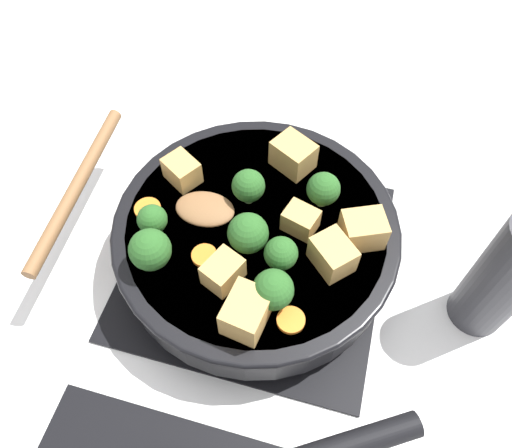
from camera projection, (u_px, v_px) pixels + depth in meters
The scene contains 22 objects.
ground_plane at pixel (256, 260), 0.63m from camera, with size 2.40×2.40×0.00m, color white.
front_burner_grate at pixel (256, 255), 0.62m from camera, with size 0.31×0.31×0.03m.
skillet_pan at pixel (257, 237), 0.58m from camera, with size 0.37×0.43×0.06m.
wooden_spoon at pixel (130, 196), 0.57m from camera, with size 0.20×0.24×0.02m.
tofu_cube_center_large at pixel (363, 230), 0.54m from camera, with size 0.05×0.04×0.04m, color tan.
tofu_cube_near_handle at pixel (333, 255), 0.52m from camera, with size 0.04×0.03×0.03m, color tan.
tofu_cube_east_chunk at pixel (223, 272), 0.51m from camera, with size 0.04×0.03×0.03m, color tan.
tofu_cube_west_chunk at pixel (293, 155), 0.59m from camera, with size 0.05×0.04×0.04m, color tan.
tofu_cube_back_piece at pixel (246, 312), 0.48m from camera, with size 0.05×0.04×0.04m, color tan.
tofu_cube_front_piece at pixel (182, 171), 0.58m from camera, with size 0.04×0.03×0.03m, color tan.
tofu_cube_mid_small at pixel (301, 220), 0.55m from camera, with size 0.04×0.03×0.03m, color tan.
broccoli_floret_near_spoon at pixel (246, 233), 0.52m from camera, with size 0.04×0.04×0.05m.
broccoli_floret_center_top at pixel (323, 189), 0.56m from camera, with size 0.04×0.04×0.05m.
broccoli_floret_east_rim at pixel (281, 254), 0.51m from camera, with size 0.04×0.04×0.04m.
broccoli_floret_west_rim at pixel (248, 186), 0.56m from camera, with size 0.04×0.04×0.05m.
broccoli_floret_north_edge at pixel (152, 220), 0.54m from camera, with size 0.03×0.03×0.04m.
broccoli_floret_south_cluster at pixel (150, 250), 0.51m from camera, with size 0.04×0.04×0.05m.
broccoli_floret_mid_floret at pixel (273, 290), 0.49m from camera, with size 0.04×0.04×0.05m.
carrot_slice_orange_thin at pixel (291, 320), 0.49m from camera, with size 0.03×0.03×0.01m, color orange.
carrot_slice_near_center at pixel (204, 256), 0.54m from camera, with size 0.03×0.03×0.01m, color orange.
carrot_slice_edge_slice at pixel (148, 209), 0.57m from camera, with size 0.03×0.03×0.01m, color orange.
pepper_mill at pixel (508, 273), 0.51m from camera, with size 0.06×0.06×0.21m.
Camera 1 is at (-0.08, 0.30, 0.55)m, focal length 35.00 mm.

